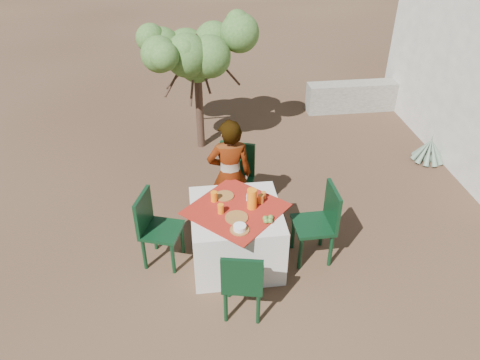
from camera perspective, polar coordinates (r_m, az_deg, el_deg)
The scene contains 21 objects.
ground at distance 6.08m, azimuth -5.35°, elevation -6.89°, with size 160.00×160.00×0.00m, color #311E16.
table at distance 5.50m, azimuth -0.48°, elevation -6.67°, with size 1.30×1.30×0.76m.
chair_far at distance 6.17m, azimuth -0.54°, elevation 0.42°, with size 0.59×0.59×1.00m.
chair_near at distance 4.80m, azimuth 0.33°, elevation -12.24°, with size 0.49×0.49×0.89m.
chair_left at distance 5.49m, azimuth -10.37°, elevation -5.51°, with size 0.55×0.55×0.94m.
chair_right at distance 5.52m, azimuth 9.81°, elevation -4.89°, with size 0.46×0.46×0.98m.
person at distance 5.82m, azimuth -1.26°, elevation 0.59°, with size 0.56×0.37×1.53m, color #8C6651.
shrub_tree at distance 7.44m, azimuth -4.83°, elevation 14.72°, with size 1.64×1.61×1.93m.
agave at distance 8.07m, azimuth 22.07°, elevation 3.37°, with size 0.52×0.53×0.56m.
stone_wall at distance 9.53m, azimuth 15.96°, elevation 9.87°, with size 2.60×0.35×0.55m, color gray.
plate_far at distance 5.45m, azimuth -1.90°, elevation -1.95°, with size 0.22×0.22×0.01m, color brown.
plate_near at distance 5.12m, azimuth -0.43°, elevation -4.61°, with size 0.26×0.26×0.01m, color brown.
glass_far at distance 5.35m, azimuth -3.18°, elevation -2.02°, with size 0.08×0.08×0.12m, color orange.
glass_near at distance 5.17m, azimuth -2.37°, elevation -3.52°, with size 0.07×0.07×0.11m, color orange.
juice_pitcher at distance 5.20m, azimuth 1.47°, elevation -2.30°, with size 0.11×0.11×0.24m, color orange.
bowl_plate at distance 4.96m, azimuth -0.04°, elevation -6.08°, with size 0.21×0.21×0.01m, color brown.
white_bowl at distance 4.94m, azimuth -0.04°, elevation -5.80°, with size 0.14×0.14×0.05m, color white.
jar_left at distance 5.32m, azimuth 2.55°, elevation -2.32°, with size 0.07×0.07×0.10m, color orange.
jar_right at distance 5.40m, azimuth 2.91°, elevation -1.85°, with size 0.05×0.05×0.09m, color orange.
napkin_holder at distance 5.36m, azimuth 1.18°, elevation -2.14°, with size 0.07×0.04×0.09m, color white.
fruit_cluster at distance 5.07m, azimuth 3.42°, elevation -4.80°, with size 0.12×0.11×0.06m.
Camera 1 is at (-0.02, -4.61, 3.96)m, focal length 35.00 mm.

